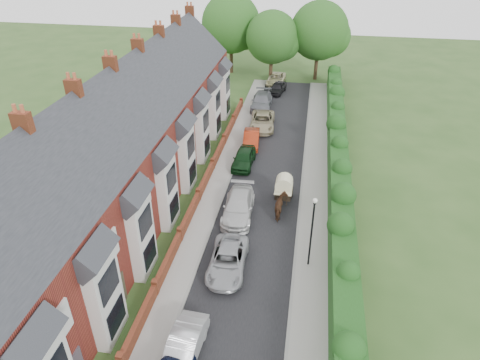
# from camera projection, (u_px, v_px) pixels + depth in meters

# --- Properties ---
(ground) EXTENTS (140.00, 140.00, 0.00)m
(ground) POSITION_uv_depth(u_px,v_px,m) (246.00, 306.00, 24.51)
(ground) COLOR #2D4C1E
(ground) RESTS_ON ground
(road) EXTENTS (6.00, 58.00, 0.02)m
(road) POSITION_uv_depth(u_px,v_px,m) (261.00, 199.00, 33.84)
(road) COLOR black
(road) RESTS_ON ground
(pavement_hedge_side) EXTENTS (2.20, 58.00, 0.12)m
(pavement_hedge_side) POSITION_uv_depth(u_px,v_px,m) (314.00, 204.00, 33.21)
(pavement_hedge_side) COLOR gray
(pavement_hedge_side) RESTS_ON ground
(pavement_house_side) EXTENTS (1.70, 58.00, 0.12)m
(pavement_house_side) POSITION_uv_depth(u_px,v_px,m) (214.00, 194.00, 34.37)
(pavement_house_side) COLOR gray
(pavement_house_side) RESTS_ON ground
(kerb_hedge_side) EXTENTS (0.18, 58.00, 0.13)m
(kerb_hedge_side) POSITION_uv_depth(u_px,v_px,m) (300.00, 202.00, 33.36)
(kerb_hedge_side) COLOR gray
(kerb_hedge_side) RESTS_ON ground
(kerb_house_side) EXTENTS (0.18, 58.00, 0.13)m
(kerb_house_side) POSITION_uv_depth(u_px,v_px,m) (224.00, 195.00, 34.25)
(kerb_house_side) COLOR gray
(kerb_house_side) RESTS_ON ground
(hedge) EXTENTS (2.10, 58.00, 2.85)m
(hedge) POSITION_uv_depth(u_px,v_px,m) (340.00, 189.00, 32.15)
(hedge) COLOR #183812
(hedge) RESTS_ON ground
(terrace_row) EXTENTS (9.05, 40.50, 11.50)m
(terrace_row) POSITION_uv_depth(u_px,v_px,m) (125.00, 145.00, 32.16)
(terrace_row) COLOR maroon
(terrace_row) RESTS_ON ground
(garden_wall_row) EXTENTS (0.35, 40.35, 1.10)m
(garden_wall_row) POSITION_uv_depth(u_px,v_px,m) (199.00, 196.00, 33.46)
(garden_wall_row) COLOR brown
(garden_wall_row) RESTS_ON ground
(lamppost) EXTENTS (0.32, 0.32, 5.16)m
(lamppost) POSITION_uv_depth(u_px,v_px,m) (312.00, 224.00, 25.67)
(lamppost) COLOR black
(lamppost) RESTS_ON ground
(tree_far_left) EXTENTS (7.14, 6.80, 9.29)m
(tree_far_left) POSITION_uv_depth(u_px,v_px,m) (275.00, 39.00, 55.65)
(tree_far_left) COLOR #332316
(tree_far_left) RESTS_ON ground
(tree_far_right) EXTENTS (7.98, 7.60, 10.31)m
(tree_far_right) POSITION_uv_depth(u_px,v_px,m) (322.00, 32.00, 56.14)
(tree_far_right) COLOR #332316
(tree_far_right) RESTS_ON ground
(tree_far_back) EXTENTS (8.40, 8.00, 10.82)m
(tree_far_back) POSITION_uv_depth(u_px,v_px,m) (234.00, 25.00, 58.56)
(tree_far_back) COLOR #332316
(tree_far_back) RESTS_ON ground
(car_silver_a) EXTENTS (1.74, 4.36, 1.41)m
(car_silver_a) POSITION_uv_depth(u_px,v_px,m) (183.00, 348.00, 21.27)
(car_silver_a) COLOR silver
(car_silver_a) RESTS_ON ground
(car_silver_b) EXTENTS (2.44, 4.98, 1.36)m
(car_silver_b) POSITION_uv_depth(u_px,v_px,m) (228.00, 260.00, 26.79)
(car_silver_b) COLOR #9E9FA4
(car_silver_b) RESTS_ON ground
(car_white) EXTENTS (2.37, 5.37, 1.53)m
(car_white) POSITION_uv_depth(u_px,v_px,m) (238.00, 206.00, 31.69)
(car_white) COLOR silver
(car_white) RESTS_ON ground
(car_green) EXTENTS (1.86, 4.38, 1.48)m
(car_green) POSITION_uv_depth(u_px,v_px,m) (244.00, 158.00, 38.16)
(car_green) COLOR black
(car_green) RESTS_ON ground
(car_red) EXTENTS (1.87, 4.36, 1.40)m
(car_red) POSITION_uv_depth(u_px,v_px,m) (251.00, 139.00, 41.63)
(car_red) COLOR maroon
(car_red) RESTS_ON ground
(car_beige) EXTENTS (2.87, 5.54, 1.49)m
(car_beige) POSITION_uv_depth(u_px,v_px,m) (262.00, 121.00, 45.13)
(car_beige) COLOR tan
(car_beige) RESTS_ON ground
(car_grey) EXTENTS (2.37, 5.59, 1.61)m
(car_grey) POSITION_uv_depth(u_px,v_px,m) (262.00, 101.00, 49.94)
(car_grey) COLOR slate
(car_grey) RESTS_ON ground
(car_black) EXTENTS (2.34, 4.23, 1.36)m
(car_black) POSITION_uv_depth(u_px,v_px,m) (278.00, 88.00, 54.29)
(car_black) COLOR black
(car_black) RESTS_ON ground
(horse) EXTENTS (0.98, 2.04, 1.70)m
(horse) POSITION_uv_depth(u_px,v_px,m) (281.00, 207.00, 31.49)
(horse) COLOR #442919
(horse) RESTS_ON ground
(horse_cart) EXTENTS (1.40, 3.08, 2.22)m
(horse_cart) POSITION_uv_depth(u_px,v_px,m) (284.00, 186.00, 33.10)
(horse_cart) COLOR black
(horse_cart) RESTS_ON ground
(car_extra_far) EXTENTS (2.40, 4.95, 1.36)m
(car_extra_far) POSITION_uv_depth(u_px,v_px,m) (276.00, 79.00, 57.38)
(car_extra_far) COLOR beige
(car_extra_far) RESTS_ON ground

